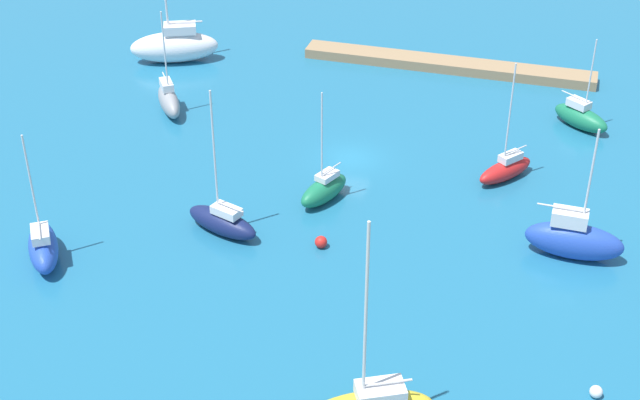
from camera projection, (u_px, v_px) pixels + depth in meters
The scene contains 12 objects.
water at pixel (352, 158), 69.79m from camera, with size 160.00×160.00×0.00m, color #1E668C.
pier_dock at pixel (448, 65), 83.29m from camera, with size 26.03×2.46×0.86m, color #997A56.
sailboat_blue_east_end at pixel (43, 246), 58.15m from camera, with size 4.37×5.36×8.85m.
sailboat_red_west_end at pixel (506, 169), 66.82m from camera, with size 4.15×4.80×9.13m.
sailboat_navy_far_south at pixel (222, 221), 60.92m from camera, with size 5.74×3.40×10.26m.
sailboat_green_outer_mooring at pixel (581, 117), 73.53m from camera, with size 5.05×4.28×7.55m.
sailboat_gray_along_channel at pixel (169, 100), 75.74m from camera, with size 4.20×5.11×8.76m.
sailboat_white_mid_basin at pixel (175, 46), 84.17m from camera, with size 8.40×5.74×13.72m.
sailboat_blue_far_north at pixel (574, 239), 58.43m from camera, with size 6.19×2.25×9.18m.
sailboat_green_off_beacon at pixel (324, 189), 64.30m from camera, with size 3.26×4.83×8.39m.
mooring_buoy_red at pixel (321, 242), 59.78m from camera, with size 0.81×0.81×0.81m, color red.
mooring_buoy_white at pixel (596, 392), 48.34m from camera, with size 0.69×0.69×0.69m, color white.
Camera 1 is at (-14.57, 58.97, 34.59)m, focal length 52.19 mm.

